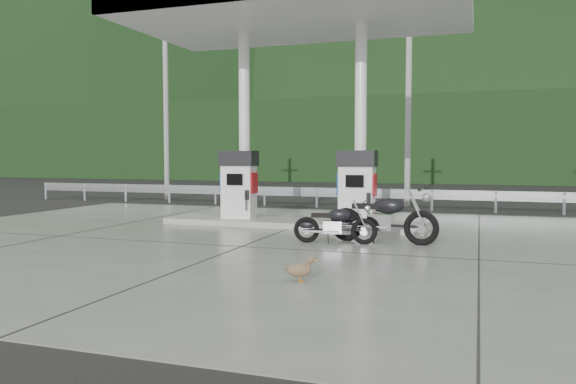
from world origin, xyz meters
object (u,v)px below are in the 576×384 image
(gas_pump_left, at_px, (239,185))
(motorcycle_left, at_px, (335,225))
(duck, at_px, (299,271))
(motorcycle_right, at_px, (383,219))
(gas_pump_right, at_px, (357,187))

(gas_pump_left, relative_size, motorcycle_left, 1.11)
(gas_pump_left, distance_m, motorcycle_left, 4.15)
(gas_pump_left, xyz_separation_m, duck, (3.64, -6.12, -0.89))
(gas_pump_left, relative_size, duck, 4.15)
(motorcycle_right, bearing_deg, gas_pump_right, 119.40)
(gas_pump_left, height_order, motorcycle_right, gas_pump_left)
(gas_pump_left, xyz_separation_m, motorcycle_left, (3.26, -2.48, -0.66))
(gas_pump_left, xyz_separation_m, gas_pump_right, (3.20, 0.00, 0.00))
(gas_pump_left, distance_m, motorcycle_right, 4.73)
(duck, bearing_deg, gas_pump_left, 106.43)
(motorcycle_right, bearing_deg, duck, -93.81)
(gas_pump_left, height_order, motorcycle_left, gas_pump_left)
(gas_pump_left, relative_size, gas_pump_right, 1.00)
(motorcycle_left, xyz_separation_m, duck, (0.38, -3.65, -0.23))
(gas_pump_right, distance_m, duck, 6.20)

